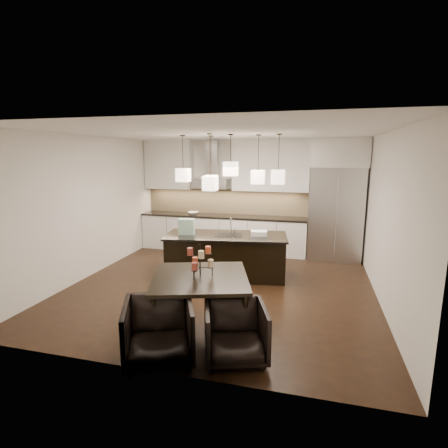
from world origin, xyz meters
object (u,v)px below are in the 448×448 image
(armchair_left, at_px, (159,332))
(armchair_right, at_px, (235,332))
(refrigerator, at_px, (335,214))
(dining_table, at_px, (201,302))
(island_body, at_px, (226,256))

(armchair_left, relative_size, armchair_right, 1.10)
(refrigerator, height_order, armchair_left, refrigerator)
(dining_table, distance_m, armchair_left, 0.91)
(island_body, distance_m, armchair_left, 3.10)
(island_body, distance_m, armchair_right, 2.95)
(armchair_left, distance_m, armchair_right, 0.91)
(refrigerator, bearing_deg, dining_table, -115.90)
(armchair_left, bearing_deg, dining_table, 51.29)
(island_body, relative_size, armchair_left, 2.83)
(refrigerator, bearing_deg, armchair_right, -105.82)
(refrigerator, distance_m, armchair_right, 4.88)
(armchair_left, height_order, armchair_right, armchair_left)
(refrigerator, bearing_deg, island_body, -140.04)
(dining_table, height_order, armchair_right, dining_table)
(island_body, xyz_separation_m, dining_table, (0.20, -2.22, -0.02))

